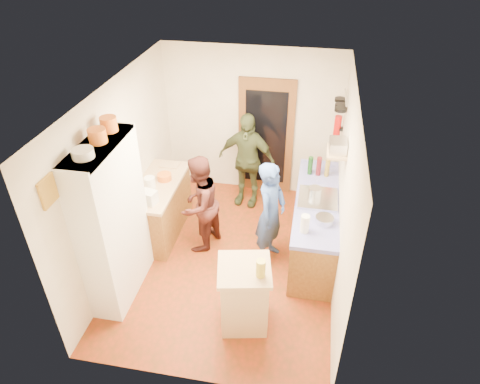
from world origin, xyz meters
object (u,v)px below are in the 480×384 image
(island_base, at_px, (244,297))
(person_left, at_px, (202,204))
(right_counter_base, at_px, (314,225))
(person_back, at_px, (247,160))
(hutch_body, at_px, (113,223))
(person_hob, at_px, (272,215))

(island_base, distance_m, person_left, 1.64)
(right_counter_base, bearing_deg, person_back, 139.98)
(right_counter_base, relative_size, person_back, 1.31)
(right_counter_base, distance_m, island_base, 1.78)
(person_left, relative_size, person_back, 0.91)
(hutch_body, relative_size, person_hob, 1.39)
(hutch_body, distance_m, person_back, 2.66)
(right_counter_base, bearing_deg, person_left, -171.64)
(person_back, bearing_deg, person_left, -100.84)
(person_hob, distance_m, person_back, 1.49)
(person_hob, bearing_deg, person_back, 40.36)
(right_counter_base, height_order, person_hob, person_hob)
(person_hob, bearing_deg, person_left, 100.31)
(island_base, relative_size, person_back, 0.51)
(island_base, height_order, person_hob, person_hob)
(right_counter_base, height_order, island_base, island_base)
(island_base, xyz_separation_m, person_hob, (0.18, 1.22, 0.36))
(person_left, bearing_deg, island_base, 51.55)
(right_counter_base, height_order, person_left, person_left)
(person_hob, height_order, person_left, person_hob)
(person_hob, distance_m, person_left, 1.05)
(hutch_body, xyz_separation_m, person_hob, (1.89, 0.93, -0.31))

